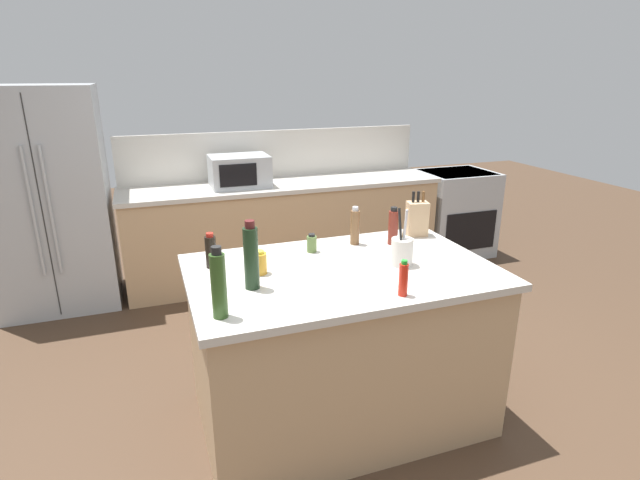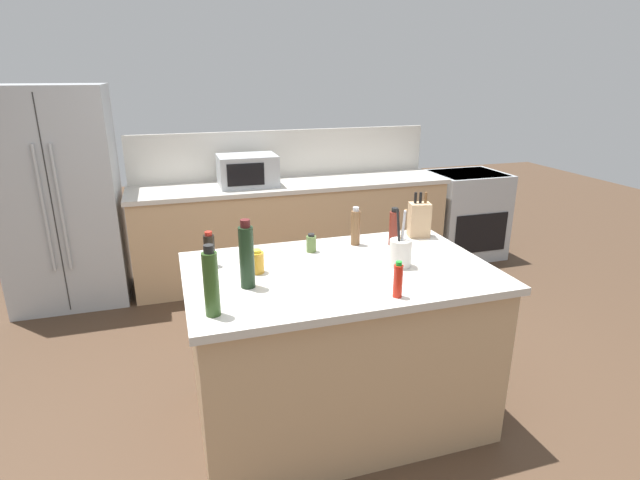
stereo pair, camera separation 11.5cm
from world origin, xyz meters
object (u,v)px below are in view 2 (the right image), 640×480
at_px(refrigerator, 61,198).
at_px(wine_bottle, 247,256).
at_px(spice_jar_oregano, 311,243).
at_px(vinegar_bottle, 394,228).
at_px(microwave, 248,170).
at_px(knife_block, 419,219).
at_px(range_oven, 465,214).
at_px(honey_jar, 256,262).
at_px(soy_sauce_bottle, 210,250).
at_px(olive_oil_bottle, 211,283).
at_px(pepper_grinder, 355,227).
at_px(hot_sauce_bottle, 398,280).
at_px(utensil_crock, 400,252).

distance_m(refrigerator, wine_bottle, 2.64).
height_order(spice_jar_oregano, vinegar_bottle, vinegar_bottle).
xyz_separation_m(microwave, knife_block, (0.79, -1.83, -0.03)).
relative_size(refrigerator, wine_bottle, 5.37).
xyz_separation_m(vinegar_bottle, wine_bottle, (-0.95, -0.36, 0.05)).
bearing_deg(range_oven, honey_jar, -141.58).
bearing_deg(soy_sauce_bottle, refrigerator, 118.03).
height_order(knife_block, olive_oil_bottle, olive_oil_bottle).
distance_m(honey_jar, wine_bottle, 0.21).
distance_m(vinegar_bottle, pepper_grinder, 0.23).
height_order(range_oven, vinegar_bottle, vinegar_bottle).
bearing_deg(refrigerator, range_oven, -0.74).
relative_size(knife_block, vinegar_bottle, 1.24).
relative_size(hot_sauce_bottle, wine_bottle, 0.52).
bearing_deg(soy_sauce_bottle, olive_oil_bottle, -94.40).
relative_size(knife_block, pepper_grinder, 1.22).
height_order(utensil_crock, hot_sauce_bottle, utensil_crock).
bearing_deg(range_oven, wine_bottle, -140.20).
height_order(range_oven, knife_block, knife_block).
bearing_deg(utensil_crock, range_oven, 49.80).
relative_size(refrigerator, pepper_grinder, 7.81).
bearing_deg(microwave, soy_sauce_bottle, -105.33).
bearing_deg(range_oven, utensil_crock, -130.20).
bearing_deg(pepper_grinder, honey_jar, -158.05).
distance_m(soy_sauce_bottle, pepper_grinder, 0.89).
relative_size(microwave, soy_sauce_bottle, 2.72).
bearing_deg(wine_bottle, range_oven, 39.80).
bearing_deg(vinegar_bottle, hot_sauce_bottle, -113.80).
distance_m(refrigerator, utensil_crock, 3.09).
relative_size(honey_jar, pepper_grinder, 0.54).
height_order(vinegar_bottle, wine_bottle, wine_bottle).
xyz_separation_m(olive_oil_bottle, wine_bottle, (0.19, 0.25, 0.01)).
bearing_deg(spice_jar_oregano, wine_bottle, -138.32).
xyz_separation_m(microwave, utensil_crock, (0.45, -2.26, -0.06)).
bearing_deg(refrigerator, honey_jar, -59.34).
relative_size(refrigerator, microwave, 3.49).
relative_size(utensil_crock, pepper_grinder, 1.35).
height_order(knife_block, pepper_grinder, knife_block).
relative_size(refrigerator, honey_jar, 14.52).
distance_m(olive_oil_bottle, pepper_grinder, 1.15).
distance_m(utensil_crock, olive_oil_bottle, 1.07).
bearing_deg(wine_bottle, pepper_grinder, 30.67).
bearing_deg(hot_sauce_bottle, honey_jar, 139.56).
height_order(refrigerator, spice_jar_oregano, refrigerator).
bearing_deg(olive_oil_bottle, honey_jar, 57.43).
relative_size(olive_oil_bottle, soy_sauce_bottle, 1.66).
distance_m(refrigerator, range_oven, 3.98).
relative_size(olive_oil_bottle, pepper_grinder, 1.36).
relative_size(microwave, hot_sauce_bottle, 2.99).
bearing_deg(spice_jar_oregano, range_oven, 39.43).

